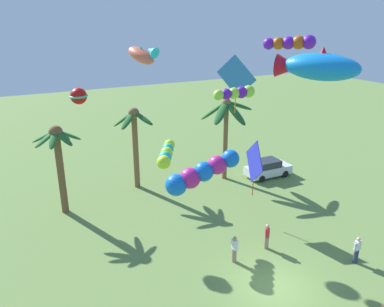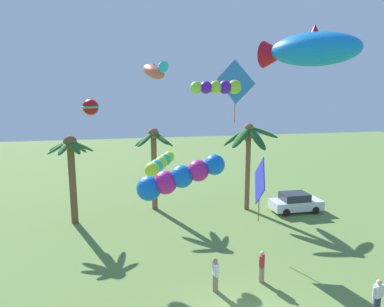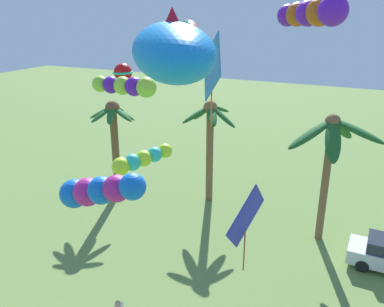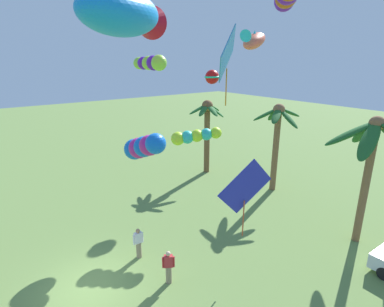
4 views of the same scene
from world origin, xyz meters
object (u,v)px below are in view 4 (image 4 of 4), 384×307
palm_tree_2 (277,128)px  kite_tube_2 (194,136)px  spectator_2 (169,267)px  kite_diamond_3 (245,188)px  kite_tube_4 (150,63)px  palm_tree_0 (207,121)px  kite_ball_6 (212,77)px  kite_tube_0 (143,147)px  kite_diamond_7 (227,55)px  palm_tree_1 (373,146)px  kite_fish_8 (125,14)px  kite_fish_5 (253,40)px  spectator_1 (138,243)px

palm_tree_2 → kite_tube_2: (-0.45, -7.08, 0.39)m
palm_tree_2 → spectator_2: size_ratio=4.08×
kite_diamond_3 → kite_tube_4: (-3.34, -2.57, 5.16)m
palm_tree_0 → kite_ball_6: (1.54, -0.83, 3.66)m
kite_tube_0 → kite_tube_4: size_ratio=1.75×
kite_diamond_7 → spectator_2: bearing=-84.4°
palm_tree_2 → palm_tree_1: bearing=-13.6°
palm_tree_2 → spectator_2: (3.83, -11.68, -3.92)m
kite_tube_4 → spectator_2: bearing=-17.1°
kite_tube_0 → palm_tree_0: bearing=123.0°
kite_ball_6 → kite_fish_8: 14.30m
kite_tube_0 → kite_tube_4: bearing=-11.8°
kite_tube_2 → kite_diamond_3: kite_tube_2 is taller
spectator_2 → kite_fish_8: kite_fish_8 is taller
palm_tree_1 → kite_fish_5: size_ratio=2.43×
kite_fish_8 → spectator_2: bearing=114.5°
palm_tree_0 → palm_tree_2: bearing=15.8°
kite_tube_0 → kite_diamond_3: 5.66m
palm_tree_0 → kite_fish_5: size_ratio=2.21×
kite_tube_4 → kite_ball_6: 10.53m
kite_tube_4 → kite_ball_6: kite_tube_4 is taller
kite_tube_4 → kite_tube_0: bearing=168.2°
kite_tube_0 → kite_ball_6: size_ratio=2.80×
kite_ball_6 → kite_tube_2: bearing=-49.4°
palm_tree_0 → kite_diamond_7: 12.61m
kite_diamond_7 → palm_tree_0: bearing=144.7°
palm_tree_0 → kite_diamond_3: (10.95, -6.80, -0.39)m
palm_tree_2 → kite_fish_5: kite_fish_5 is taller
palm_tree_0 → palm_tree_2: palm_tree_2 is taller
kite_tube_2 → kite_fish_5: bearing=85.9°
palm_tree_1 → spectator_2: (-3.29, -9.96, -4.52)m
spectator_1 → kite_fish_8: 10.45m
kite_diamond_7 → kite_fish_8: bearing=-77.7°
palm_tree_0 → kite_tube_0: palm_tree_0 is taller
kite_diamond_3 → kite_tube_0: bearing=-156.8°
kite_tube_0 → kite_tube_4: 4.51m
palm_tree_1 → kite_diamond_3: 7.15m
spectator_2 → palm_tree_0: bearing=134.2°
palm_tree_2 → kite_diamond_7: (3.50, -8.34, 4.88)m
kite_tube_2 → spectator_1: bearing=-68.8°
kite_diamond_3 → kite_tube_4: bearing=-142.4°
palm_tree_2 → spectator_1: 12.62m
kite_tube_4 → palm_tree_2: bearing=98.8°
palm_tree_1 → kite_tube_4: bearing=-120.2°
kite_diamond_7 → kite_fish_5: bearing=123.6°
palm_tree_0 → kite_diamond_3: bearing=-31.8°
kite_ball_6 → kite_diamond_7: bearing=-36.6°
kite_tube_2 → kite_tube_4: bearing=-61.4°
kite_fish_5 → kite_diamond_7: 6.65m
kite_diamond_3 → kite_ball_6: size_ratio=2.55×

